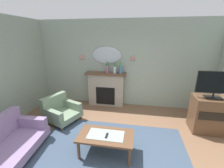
{
  "coord_description": "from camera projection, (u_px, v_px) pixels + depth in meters",
  "views": [
    {
      "loc": [
        0.5,
        -2.17,
        2.3
      ],
      "look_at": [
        -0.16,
        1.52,
        1.11
      ],
      "focal_mm": 24.0,
      "sensor_mm": 36.0,
      "label": 1
    }
  ],
  "objects": [
    {
      "name": "wall_mirror",
      "position": [
        107.0,
        55.0,
        4.92
      ],
      "size": [
        0.96,
        0.06,
        0.56
      ],
      "primitive_type": "ellipsoid",
      "color": "#B2BCC6"
    },
    {
      "name": "coffee_table",
      "position": [
        106.0,
        137.0,
        2.98
      ],
      "size": [
        1.1,
        0.6,
        0.45
      ],
      "color": "brown",
      "rests_on": "ground"
    },
    {
      "name": "armchair_beside_couch",
      "position": [
        60.0,
        110.0,
        4.24
      ],
      "size": [
        1.06,
        1.05,
        0.71
      ],
      "color": "gray",
      "rests_on": "ground"
    },
    {
      "name": "patterned_rug",
      "position": [
        108.0,
        156.0,
        3.01
      ],
      "size": [
        3.2,
        2.4,
        0.01
      ],
      "primitive_type": "cube",
      "color": "#38475B",
      "rests_on": "ground"
    },
    {
      "name": "tv_flatscreen",
      "position": [
        216.0,
        84.0,
        3.47
      ],
      "size": [
        0.84,
        0.24,
        0.65
      ],
      "color": "black",
      "rests_on": "tv_cabinet"
    },
    {
      "name": "fireplace",
      "position": [
        106.0,
        89.0,
        5.13
      ],
      "size": [
        1.36,
        0.36,
        1.16
      ],
      "color": "gray",
      "rests_on": "ground"
    },
    {
      "name": "mantel_vase_left",
      "position": [
        121.0,
        68.0,
        4.79
      ],
      "size": [
        0.13,
        0.13,
        0.42
      ],
      "color": "#4C7093",
      "rests_on": "fireplace"
    },
    {
      "name": "floor",
      "position": [
        106.0,
        166.0,
        2.84
      ],
      "size": [
        6.7,
        6.45,
        0.1
      ],
      "primitive_type": "cube",
      "color": "brown",
      "rests_on": "ground"
    },
    {
      "name": "tv_remote",
      "position": [
        107.0,
        136.0,
        2.93
      ],
      "size": [
        0.04,
        0.16,
        0.02
      ],
      "primitive_type": "cube",
      "color": "black",
      "rests_on": "coffee_table"
    },
    {
      "name": "mantel_vase_centre",
      "position": [
        107.0,
        67.0,
        4.86
      ],
      "size": [
        0.1,
        0.1,
        0.4
      ],
      "color": "#9E6084",
      "rests_on": "fireplace"
    },
    {
      "name": "wall_back",
      "position": [
        123.0,
        64.0,
        4.99
      ],
      "size": [
        6.7,
        0.1,
        2.84
      ],
      "primitive_type": "cube",
      "color": "#93A393",
      "rests_on": "ground"
    },
    {
      "name": "mantel_vase_right",
      "position": [
        115.0,
        67.0,
        4.82
      ],
      "size": [
        0.1,
        0.1,
        0.38
      ],
      "color": "silver",
      "rests_on": "fireplace"
    },
    {
      "name": "floral_couch",
      "position": [
        0.0,
        148.0,
        2.78
      ],
      "size": [
        0.98,
        1.77,
        0.76
      ],
      "color": "gray",
      "rests_on": "ground"
    },
    {
      "name": "tv_cabinet",
      "position": [
        209.0,
        114.0,
        3.73
      ],
      "size": [
        0.8,
        0.57,
        0.9
      ],
      "color": "brown",
      "rests_on": "ground"
    },
    {
      "name": "wall_sconce_left",
      "position": [
        82.0,
        56.0,
        5.03
      ],
      "size": [
        0.14,
        0.14,
        0.14
      ],
      "primitive_type": "cone",
      "color": "#D17066"
    },
    {
      "name": "wall_sconce_right",
      "position": [
        132.0,
        58.0,
        4.75
      ],
      "size": [
        0.14,
        0.14,
        0.14
      ],
      "primitive_type": "cone",
      "color": "#D17066"
    }
  ]
}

